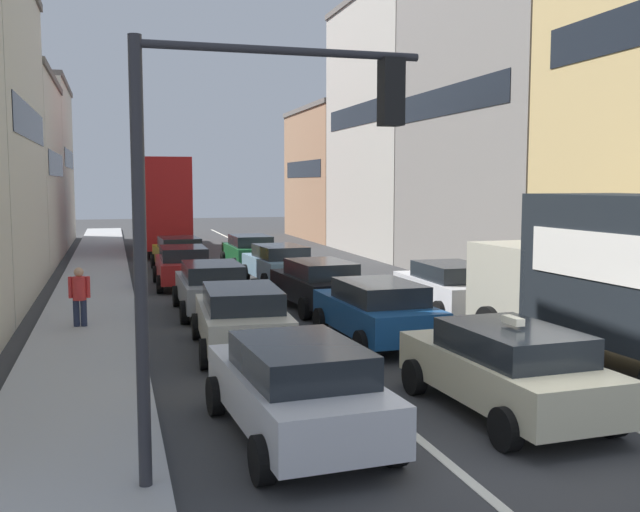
{
  "coord_description": "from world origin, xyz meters",
  "views": [
    {
      "loc": [
        -6.0,
        -8.9,
        3.81
      ],
      "look_at": [
        0.0,
        12.0,
        1.6
      ],
      "focal_mm": 40.58,
      "sensor_mm": 36.0,
      "label": 1
    }
  ],
  "objects_px": {
    "taxi_centre_lane_front": "(506,367)",
    "sedan_right_lane_behind_truck": "(449,287)",
    "wagon_left_lane_second": "(242,317)",
    "removalist_box_truck": "(627,276)",
    "pedestrian_near_kerb": "(79,295)",
    "sedan_left_lane_third": "(212,286)",
    "traffic_light_pole": "(244,182)",
    "sedan_centre_lane_second": "(377,310)",
    "sedan_left_lane_front": "(297,387)",
    "hatchback_centre_lane_third": "(319,283)",
    "sedan_left_lane_fourth": "(183,265)",
    "sedan_centre_lane_fifth": "(250,251)",
    "coupe_centre_lane_fourth": "(279,264)",
    "bus_mid_queue_primary": "(164,201)",
    "sedan_left_lane_fifth": "(179,253)"
  },
  "relations": [
    {
      "from": "sedan_centre_lane_second",
      "to": "bus_mid_queue_primary",
      "type": "xyz_separation_m",
      "value": [
        -3.24,
        24.9,
        2.03
      ]
    },
    {
      "from": "wagon_left_lane_second",
      "to": "sedan_left_lane_front",
      "type": "bearing_deg",
      "value": -178.71
    },
    {
      "from": "taxi_centre_lane_front",
      "to": "sedan_left_lane_third",
      "type": "distance_m",
      "value": 11.17
    },
    {
      "from": "traffic_light_pole",
      "to": "sedan_centre_lane_second",
      "type": "xyz_separation_m",
      "value": [
        4.43,
        7.18,
        -3.02
      ]
    },
    {
      "from": "sedan_left_lane_front",
      "to": "hatchback_centre_lane_third",
      "type": "distance_m",
      "value": 11.04
    },
    {
      "from": "removalist_box_truck",
      "to": "sedan_left_lane_front",
      "type": "bearing_deg",
      "value": 100.84
    },
    {
      "from": "sedan_centre_lane_fifth",
      "to": "sedan_left_lane_fourth",
      "type": "bearing_deg",
      "value": 144.98
    },
    {
      "from": "wagon_left_lane_second",
      "to": "sedan_right_lane_behind_truck",
      "type": "height_order",
      "value": "same"
    },
    {
      "from": "taxi_centre_lane_front",
      "to": "sedan_centre_lane_fifth",
      "type": "relative_size",
      "value": 1.01
    },
    {
      "from": "sedan_left_lane_fourth",
      "to": "traffic_light_pole",
      "type": "bearing_deg",
      "value": 177.89
    },
    {
      "from": "sedan_left_lane_front",
      "to": "bus_mid_queue_primary",
      "type": "bearing_deg",
      "value": -3.93
    },
    {
      "from": "taxi_centre_lane_front",
      "to": "sedan_left_lane_front",
      "type": "height_order",
      "value": "taxi_centre_lane_front"
    },
    {
      "from": "sedan_left_lane_third",
      "to": "wagon_left_lane_second",
      "type": "bearing_deg",
      "value": -179.27
    },
    {
      "from": "removalist_box_truck",
      "to": "sedan_left_lane_fourth",
      "type": "distance_m",
      "value": 16.5
    },
    {
      "from": "traffic_light_pole",
      "to": "hatchback_centre_lane_third",
      "type": "bearing_deg",
      "value": 69.95
    },
    {
      "from": "traffic_light_pole",
      "to": "wagon_left_lane_second",
      "type": "xyz_separation_m",
      "value": [
        1.18,
        7.19,
        -3.02
      ]
    },
    {
      "from": "wagon_left_lane_second",
      "to": "sedan_left_lane_fourth",
      "type": "xyz_separation_m",
      "value": [
        -0.3,
        10.71,
        0.0
      ]
    },
    {
      "from": "removalist_box_truck",
      "to": "taxi_centre_lane_front",
      "type": "xyz_separation_m",
      "value": [
        -3.56,
        -1.58,
        -1.18
      ]
    },
    {
      "from": "sedan_centre_lane_second",
      "to": "taxi_centre_lane_front",
      "type": "bearing_deg",
      "value": 179.82
    },
    {
      "from": "sedan_centre_lane_second",
      "to": "hatchback_centre_lane_third",
      "type": "xyz_separation_m",
      "value": [
        -0.08,
        4.74,
        0.0
      ]
    },
    {
      "from": "removalist_box_truck",
      "to": "sedan_left_lane_fourth",
      "type": "height_order",
      "value": "removalist_box_truck"
    },
    {
      "from": "wagon_left_lane_second",
      "to": "pedestrian_near_kerb",
      "type": "relative_size",
      "value": 2.64
    },
    {
      "from": "sedan_centre_lane_fifth",
      "to": "sedan_right_lane_behind_truck",
      "type": "xyz_separation_m",
      "value": [
        3.53,
        -12.7,
        0.0
      ]
    },
    {
      "from": "taxi_centre_lane_front",
      "to": "sedan_centre_lane_second",
      "type": "xyz_separation_m",
      "value": [
        -0.16,
        5.62,
        -0.0
      ]
    },
    {
      "from": "sedan_left_lane_third",
      "to": "sedan_centre_lane_fifth",
      "type": "relative_size",
      "value": 1.0
    },
    {
      "from": "removalist_box_truck",
      "to": "pedestrian_near_kerb",
      "type": "bearing_deg",
      "value": 52.25
    },
    {
      "from": "traffic_light_pole",
      "to": "sedan_left_lane_fifth",
      "type": "relative_size",
      "value": 1.26
    },
    {
      "from": "coupe_centre_lane_fourth",
      "to": "hatchback_centre_lane_third",
      "type": "bearing_deg",
      "value": 175.85
    },
    {
      "from": "taxi_centre_lane_front",
      "to": "coupe_centre_lane_fourth",
      "type": "distance_m",
      "value": 15.94
    },
    {
      "from": "bus_mid_queue_primary",
      "to": "sedan_right_lane_behind_truck",
      "type": "bearing_deg",
      "value": -160.66
    },
    {
      "from": "sedan_left_lane_fourth",
      "to": "sedan_centre_lane_fifth",
      "type": "height_order",
      "value": "same"
    },
    {
      "from": "sedan_right_lane_behind_truck",
      "to": "taxi_centre_lane_front",
      "type": "bearing_deg",
      "value": 160.75
    },
    {
      "from": "traffic_light_pole",
      "to": "hatchback_centre_lane_third",
      "type": "height_order",
      "value": "traffic_light_pole"
    },
    {
      "from": "sedan_left_lane_front",
      "to": "pedestrian_near_kerb",
      "type": "height_order",
      "value": "pedestrian_near_kerb"
    },
    {
      "from": "bus_mid_queue_primary",
      "to": "coupe_centre_lane_fourth",
      "type": "bearing_deg",
      "value": -165.15
    },
    {
      "from": "wagon_left_lane_second",
      "to": "removalist_box_truck",
      "type": "bearing_deg",
      "value": -117.14
    },
    {
      "from": "removalist_box_truck",
      "to": "pedestrian_near_kerb",
      "type": "distance_m",
      "value": 12.94
    },
    {
      "from": "wagon_left_lane_second",
      "to": "sedan_left_lane_fourth",
      "type": "distance_m",
      "value": 10.71
    },
    {
      "from": "sedan_left_lane_fifth",
      "to": "hatchback_centre_lane_third",
      "type": "bearing_deg",
      "value": -165.97
    },
    {
      "from": "taxi_centre_lane_front",
      "to": "hatchback_centre_lane_third",
      "type": "distance_m",
      "value": 10.36
    },
    {
      "from": "hatchback_centre_lane_third",
      "to": "sedan_left_lane_fourth",
      "type": "bearing_deg",
      "value": 26.43
    },
    {
      "from": "taxi_centre_lane_front",
      "to": "sedan_right_lane_behind_truck",
      "type": "relative_size",
      "value": 1.01
    },
    {
      "from": "bus_mid_queue_primary",
      "to": "wagon_left_lane_second",
      "type": "bearing_deg",
      "value": -177.57
    },
    {
      "from": "taxi_centre_lane_front",
      "to": "pedestrian_near_kerb",
      "type": "distance_m",
      "value": 11.38
    },
    {
      "from": "sedan_left_lane_front",
      "to": "pedestrian_near_kerb",
      "type": "relative_size",
      "value": 2.65
    },
    {
      "from": "sedan_left_lane_third",
      "to": "sedan_right_lane_behind_truck",
      "type": "distance_m",
      "value": 6.92
    },
    {
      "from": "sedan_left_lane_fourth",
      "to": "sedan_right_lane_behind_truck",
      "type": "distance_m",
      "value": 10.33
    },
    {
      "from": "traffic_light_pole",
      "to": "sedan_left_lane_fourth",
      "type": "distance_m",
      "value": 18.17
    },
    {
      "from": "sedan_centre_lane_second",
      "to": "sedan_left_lane_fifth",
      "type": "height_order",
      "value": "same"
    },
    {
      "from": "sedan_left_lane_third",
      "to": "sedan_centre_lane_fifth",
      "type": "xyz_separation_m",
      "value": [
        3.11,
        10.76,
        0.0
      ]
    }
  ]
}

